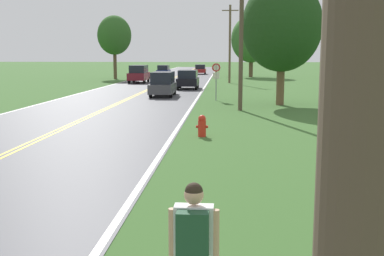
% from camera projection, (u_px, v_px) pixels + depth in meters
% --- Properties ---
extents(hitchhiker_person, '(0.59, 0.42, 1.72)m').
position_uv_depth(hitchhiker_person, '(194.00, 240.00, 5.48)').
color(hitchhiker_person, navy).
rests_on(hitchhiker_person, ground).
extents(fire_hydrant, '(0.47, 0.31, 0.84)m').
position_uv_depth(fire_hydrant, '(202.00, 126.00, 18.57)').
color(fire_hydrant, red).
rests_on(fire_hydrant, ground).
extents(traffic_sign, '(0.60, 0.10, 2.56)m').
position_uv_depth(traffic_sign, '(216.00, 72.00, 32.89)').
color(traffic_sign, gray).
rests_on(traffic_sign, ground).
extents(utility_pole_midground, '(1.80, 0.24, 9.35)m').
position_uv_depth(utility_pole_midground, '(241.00, 24.00, 26.61)').
color(utility_pole_midground, brown).
rests_on(utility_pole_midground, ground).
extents(utility_pole_far, '(1.80, 0.24, 8.48)m').
position_uv_depth(utility_pole_far, '(230.00, 43.00, 52.82)').
color(utility_pole_far, brown).
rests_on(utility_pole_far, ground).
extents(tree_left_verge, '(4.33, 4.33, 8.08)m').
position_uv_depth(tree_left_verge, '(114.00, 35.00, 61.59)').
color(tree_left_verge, brown).
rests_on(tree_left_verge, ground).
extents(tree_behind_sign, '(4.93, 4.93, 7.75)m').
position_uv_depth(tree_behind_sign, '(282.00, 26.00, 29.56)').
color(tree_behind_sign, brown).
rests_on(tree_behind_sign, ground).
extents(tree_mid_treeline, '(5.64, 5.64, 8.49)m').
position_uv_depth(tree_mid_treeline, '(251.00, 39.00, 66.82)').
color(tree_mid_treeline, brown).
rests_on(tree_mid_treeline, ground).
extents(car_dark_grey_van_approaching, '(1.75, 4.51, 1.84)m').
position_uv_depth(car_dark_grey_van_approaching, '(163.00, 84.00, 36.59)').
color(car_dark_grey_van_approaching, black).
rests_on(car_dark_grey_van_approaching, ground).
extents(car_black_suv_mid_near, '(1.86, 3.95, 1.73)m').
position_uv_depth(car_black_suv_mid_near, '(188.00, 79.00, 44.09)').
color(car_black_suv_mid_near, black).
rests_on(car_black_suv_mid_near, ground).
extents(car_maroon_suv_mid_far, '(1.91, 4.49, 1.95)m').
position_uv_depth(car_maroon_suv_mid_far, '(139.00, 74.00, 53.73)').
color(car_maroon_suv_mid_far, black).
rests_on(car_maroon_suv_mid_far, ground).
extents(car_dark_blue_hatchback_receding, '(1.72, 3.95, 1.57)m').
position_uv_depth(car_dark_blue_hatchback_receding, '(164.00, 70.00, 71.14)').
color(car_dark_blue_hatchback_receding, black).
rests_on(car_dark_blue_hatchback_receding, ground).
extents(car_red_sedan_distant, '(1.79, 4.15, 1.53)m').
position_uv_depth(car_red_sedan_distant, '(200.00, 69.00, 76.96)').
color(car_red_sedan_distant, black).
rests_on(car_red_sedan_distant, ground).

